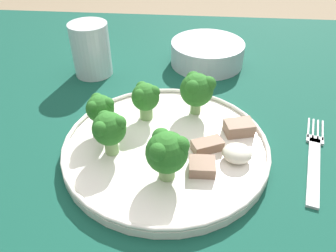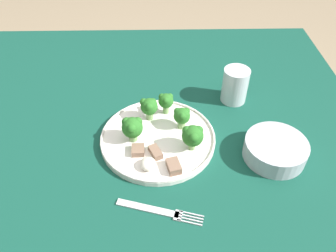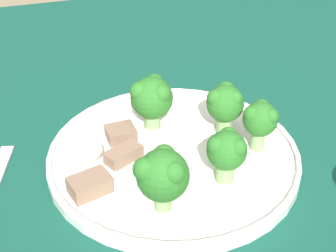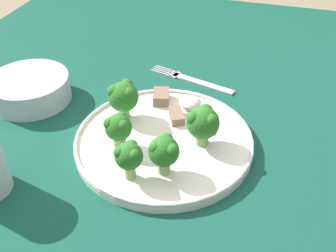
# 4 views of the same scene
# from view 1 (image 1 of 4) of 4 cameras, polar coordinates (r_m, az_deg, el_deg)

# --- Properties ---
(table) EXTENTS (1.27, 1.16, 0.73)m
(table) POSITION_cam_1_polar(r_m,az_deg,el_deg) (0.51, 3.93, -13.22)
(table) COLOR #114738
(table) RESTS_ON ground_plane
(dinner_plate) EXTENTS (0.28, 0.28, 0.02)m
(dinner_plate) POSITION_cam_1_polar(r_m,az_deg,el_deg) (0.46, -0.36, -3.52)
(dinner_plate) COLOR white
(dinner_plate) RESTS_ON table
(fork) EXTENTS (0.07, 0.18, 0.00)m
(fork) POSITION_cam_1_polar(r_m,az_deg,el_deg) (0.49, 24.12, -5.15)
(fork) COLOR silver
(fork) RESTS_ON table
(cream_bowl) EXTENTS (0.15, 0.15, 0.05)m
(cream_bowl) POSITION_cam_1_polar(r_m,az_deg,el_deg) (0.68, 6.82, 12.41)
(cream_bowl) COLOR #B7BCC6
(cream_bowl) RESTS_ON table
(drinking_glass) EXTENTS (0.07, 0.07, 0.10)m
(drinking_glass) POSITION_cam_1_polar(r_m,az_deg,el_deg) (0.65, -13.19, 12.40)
(drinking_glass) COLOR silver
(drinking_glass) RESTS_ON table
(broccoli_floret_near_rim_left) EXTENTS (0.05, 0.04, 0.06)m
(broccoli_floret_near_rim_left) POSITION_cam_1_polar(r_m,az_deg,el_deg) (0.42, -10.28, -0.64)
(broccoli_floret_near_rim_left) COLOR #7FA866
(broccoli_floret_near_rim_left) RESTS_ON dinner_plate
(broccoli_floret_center_left) EXTENTS (0.05, 0.05, 0.07)m
(broccoli_floret_center_left) POSITION_cam_1_polar(r_m,az_deg,el_deg) (0.38, -0.21, -4.50)
(broccoli_floret_center_left) COLOR #7FA866
(broccoli_floret_center_left) RESTS_ON dinner_plate
(broccoli_floret_back_left) EXTENTS (0.04, 0.04, 0.06)m
(broccoli_floret_back_left) POSITION_cam_1_polar(r_m,az_deg,el_deg) (0.49, -3.95, 5.02)
(broccoli_floret_back_left) COLOR #7FA866
(broccoli_floret_back_left) RESTS_ON dinner_plate
(broccoli_floret_front_left) EXTENTS (0.05, 0.05, 0.07)m
(broccoli_floret_front_left) POSITION_cam_1_polar(r_m,az_deg,el_deg) (0.50, 5.22, 6.40)
(broccoli_floret_front_left) COLOR #7FA866
(broccoli_floret_front_left) RESTS_ON dinner_plate
(broccoli_floret_center_back) EXTENTS (0.04, 0.04, 0.06)m
(broccoli_floret_center_back) POSITION_cam_1_polar(r_m,az_deg,el_deg) (0.47, -11.73, 2.95)
(broccoli_floret_center_back) COLOR #7FA866
(broccoli_floret_center_back) RESTS_ON dinner_plate
(meat_slice_front_slice) EXTENTS (0.05, 0.04, 0.02)m
(meat_slice_front_slice) POSITION_cam_1_polar(r_m,az_deg,el_deg) (0.48, 12.24, -0.26)
(meat_slice_front_slice) COLOR #846651
(meat_slice_front_slice) RESTS_ON dinner_plate
(meat_slice_middle_slice) EXTENTS (0.05, 0.04, 0.01)m
(meat_slice_middle_slice) POSITION_cam_1_polar(r_m,az_deg,el_deg) (0.45, 6.85, -3.37)
(meat_slice_middle_slice) COLOR #846651
(meat_slice_middle_slice) RESTS_ON dinner_plate
(meat_slice_rear_slice) EXTENTS (0.03, 0.03, 0.01)m
(meat_slice_rear_slice) POSITION_cam_1_polar(r_m,az_deg,el_deg) (0.42, 5.95, -7.02)
(meat_slice_rear_slice) COLOR #846651
(meat_slice_rear_slice) RESTS_ON dinner_plate
(sauce_dollop) EXTENTS (0.04, 0.04, 0.02)m
(sauce_dollop) POSITION_cam_1_polar(r_m,az_deg,el_deg) (0.43, 12.00, -5.06)
(sauce_dollop) COLOR silver
(sauce_dollop) RESTS_ON dinner_plate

